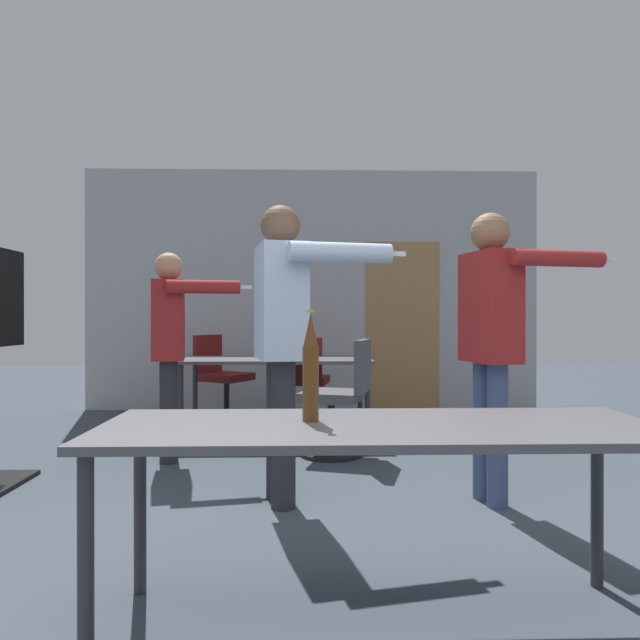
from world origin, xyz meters
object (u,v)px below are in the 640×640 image
(person_far_watching, at_px, (283,324))
(beer_bottle, at_px, (311,369))
(person_center_tall, at_px, (171,335))
(office_chair_far_left, at_px, (304,384))
(person_right_polo, at_px, (492,325))
(drink_cup, at_px, (292,354))
(office_chair_side_rolled, at_px, (340,401))
(office_chair_far_right, at_px, (221,380))

(person_far_watching, distance_m, beer_bottle, 1.36)
(person_center_tall, xyz_separation_m, office_chair_far_left, (1.04, 1.50, -0.55))
(person_right_polo, height_order, drink_cup, person_right_polo)
(person_far_watching, xyz_separation_m, drink_cup, (0.01, 1.90, -0.30))
(office_chair_far_left, bearing_deg, person_center_tall, -113.82)
(person_right_polo, height_order, office_chair_far_left, person_right_polo)
(person_far_watching, bearing_deg, office_chair_side_rolled, 148.27)
(office_chair_far_left, bearing_deg, person_right_polo, -55.22)
(person_far_watching, distance_m, office_chair_far_right, 3.07)
(office_chair_far_left, distance_m, office_chair_side_rolled, 1.42)
(person_far_watching, distance_m, drink_cup, 1.93)
(office_chair_side_rolled, bearing_deg, drink_cup, 45.37)
(office_chair_side_rolled, relative_size, drink_cup, 10.99)
(office_chair_far_right, height_order, drink_cup, office_chair_far_right)
(person_far_watching, height_order, person_right_polo, person_far_watching)
(person_right_polo, xyz_separation_m, office_chair_far_left, (-1.14, 2.58, -0.64))
(person_center_tall, height_order, drink_cup, person_center_tall)
(office_chair_side_rolled, bearing_deg, person_right_polo, -128.56)
(beer_bottle, bearing_deg, office_chair_far_left, 90.40)
(person_center_tall, xyz_separation_m, beer_bottle, (1.07, -2.39, -0.05))
(person_center_tall, distance_m, office_chair_far_left, 1.91)
(person_right_polo, distance_m, office_chair_far_right, 3.63)
(office_chair_far_right, height_order, beer_bottle, beer_bottle)
(person_right_polo, bearing_deg, person_center_tall, -128.44)
(office_chair_side_rolled, xyz_separation_m, office_chair_far_right, (-1.22, 1.73, -0.01))
(office_chair_far_right, relative_size, beer_bottle, 2.26)
(office_chair_far_right, bearing_deg, office_chair_side_rolled, 64.80)
(office_chair_far_left, bearing_deg, office_chair_side_rolled, -66.94)
(office_chair_far_right, distance_m, beer_bottle, 4.36)
(person_right_polo, xyz_separation_m, office_chair_far_right, (-2.06, 2.92, -0.64))
(person_right_polo, bearing_deg, office_chair_side_rolled, -156.93)
(person_far_watching, height_order, office_chair_far_right, person_far_watching)
(person_center_tall, xyz_separation_m, office_chair_side_rolled, (1.34, 0.11, -0.54))
(person_far_watching, bearing_deg, office_chair_far_left, 165.28)
(beer_bottle, bearing_deg, drink_cup, 92.49)
(person_far_watching, bearing_deg, drink_cup, 167.73)
(person_right_polo, xyz_separation_m, beer_bottle, (-1.11, -1.31, -0.14))
(person_far_watching, bearing_deg, person_right_polo, 76.71)
(person_far_watching, xyz_separation_m, beer_bottle, (0.15, -1.34, -0.15))
(person_center_tall, relative_size, office_chair_side_rolled, 1.73)
(beer_bottle, height_order, drink_cup, beer_bottle)
(person_center_tall, height_order, beer_bottle, person_center_tall)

